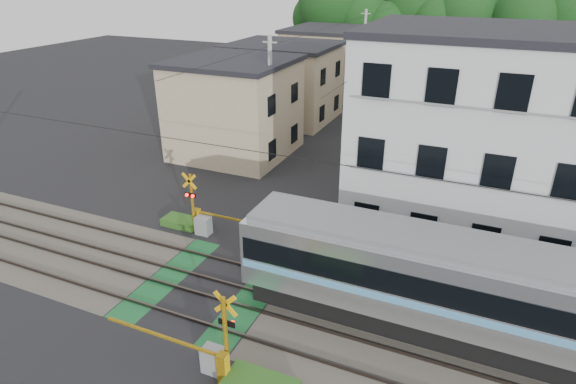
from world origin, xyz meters
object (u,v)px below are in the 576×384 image
at_px(crossing_signal_near, 215,356).
at_px(pedestrian, 392,114).
at_px(crossing_signal_far, 202,220).
at_px(apartment_block, 473,134).

height_order(crossing_signal_near, pedestrian, crossing_signal_near).
distance_m(crossing_signal_near, pedestrian, 28.42).
bearing_deg(pedestrian, crossing_signal_far, 54.13).
xyz_separation_m(crossing_signal_near, apartment_block, (5.91, 13.15, 3.94)).
distance_m(crossing_signal_near, apartment_block, 14.95).
relative_size(crossing_signal_near, pedestrian, 2.76).
xyz_separation_m(crossing_signal_far, apartment_block, (11.09, 5.84, 3.94)).
bearing_deg(pedestrian, apartment_block, 89.61).
distance_m(crossing_signal_far, pedestrian, 21.54).
relative_size(crossing_signal_near, crossing_signal_far, 1.00).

